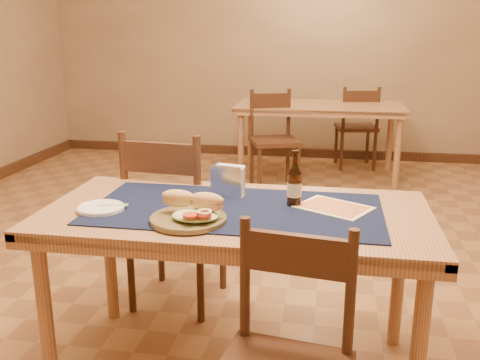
% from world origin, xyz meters
% --- Properties ---
extents(room, '(6.04, 7.04, 2.84)m').
position_xyz_m(room, '(0.00, 0.00, 1.40)').
color(room, '#9C6F44').
rests_on(room, ground).
extents(main_table, '(1.60, 0.80, 0.75)m').
position_xyz_m(main_table, '(0.00, -0.80, 0.67)').
color(main_table, '#B07E53').
rests_on(main_table, ground).
extents(placemat, '(1.20, 0.60, 0.01)m').
position_xyz_m(placemat, '(0.00, -0.80, 0.75)').
color(placemat, '#0F1838').
rests_on(placemat, main_table).
extents(baseboard, '(6.00, 7.00, 0.10)m').
position_xyz_m(baseboard, '(0.00, 0.00, 0.05)').
color(baseboard, '#3E2516').
rests_on(baseboard, ground).
extents(back_table, '(1.68, 0.86, 0.75)m').
position_xyz_m(back_table, '(0.25, 2.62, 0.67)').
color(back_table, '#B07E53').
rests_on(back_table, ground).
extents(chair_main_far, '(0.50, 0.50, 0.99)m').
position_xyz_m(chair_main_far, '(-0.43, -0.28, 0.51)').
color(chair_main_far, '#3E2516').
rests_on(chair_main_far, ground).
extents(chair_back_near, '(0.55, 0.55, 0.93)m').
position_xyz_m(chair_back_near, '(-0.16, 2.12, 0.48)').
color(chair_back_near, '#3E2516').
rests_on(chair_back_near, ground).
extents(chair_back_far, '(0.48, 0.48, 0.90)m').
position_xyz_m(chair_back_far, '(0.65, 3.03, 0.47)').
color(chair_back_far, '#3E2516').
rests_on(chair_back_far, ground).
extents(sandwich_plate, '(0.30, 0.30, 0.11)m').
position_xyz_m(sandwich_plate, '(-0.14, -0.99, 0.79)').
color(sandwich_plate, brown).
rests_on(sandwich_plate, placemat).
extents(side_plate, '(0.19, 0.19, 0.02)m').
position_xyz_m(side_plate, '(-0.55, -0.91, 0.76)').
color(side_plate, white).
rests_on(side_plate, placemat).
extents(fork, '(0.12, 0.04, 0.00)m').
position_xyz_m(fork, '(-0.49, -0.89, 0.77)').
color(fork, '#A8E37C').
rests_on(fork, side_plate).
extents(beer_bottle, '(0.06, 0.06, 0.24)m').
position_xyz_m(beer_bottle, '(0.23, -0.71, 0.84)').
color(beer_bottle, '#4A260D').
rests_on(beer_bottle, placemat).
extents(napkin_holder, '(0.17, 0.09, 0.14)m').
position_xyz_m(napkin_holder, '(-0.07, -0.63, 0.82)').
color(napkin_holder, white).
rests_on(napkin_holder, placemat).
extents(menu_card, '(0.35, 0.32, 0.01)m').
position_xyz_m(menu_card, '(0.40, -0.73, 0.76)').
color(menu_card, '#FFF0C0').
rests_on(menu_card, placemat).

